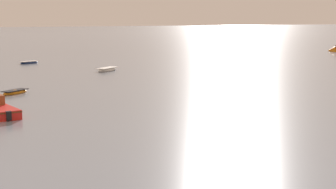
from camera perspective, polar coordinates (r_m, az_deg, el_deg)
rowboat_moored_1 at (r=98.51m, az=-14.42°, el=3.28°), size 3.82×2.89×0.58m
rowboat_moored_3 at (r=60.79m, az=-15.83°, el=0.24°), size 3.42×3.19×0.55m
rowboat_moored_5 at (r=83.02m, az=-6.43°, el=2.62°), size 4.40×4.09×0.71m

